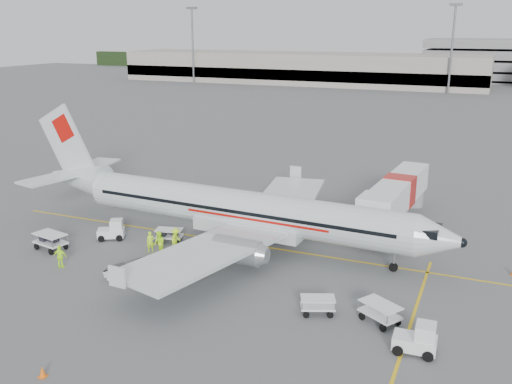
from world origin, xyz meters
TOP-DOWN VIEW (x-y plane):
  - ground at (0.00, 0.00)m, footprint 360.00×360.00m
  - stripe_lead at (0.00, 0.00)m, footprint 44.00×0.20m
  - stripe_cross at (14.00, -8.00)m, footprint 0.20×20.00m
  - terminal_west at (-40.00, 130.00)m, footprint 110.00×22.00m
  - treeline at (0.00, 175.00)m, footprint 300.00×3.00m
  - mast_west at (-70.00, 118.00)m, footprint 3.20×1.20m
  - mast_center at (5.00, 118.00)m, footprint 3.20×1.20m
  - aircraft at (-0.42, -0.09)m, footprint 37.47×30.10m
  - jet_bridge at (10.25, 9.44)m, footprint 4.48×16.75m
  - belt_loader at (-4.09, -9.18)m, footprint 5.14×2.67m
  - tug_fore at (14.59, -10.86)m, footprint 2.30×1.37m
  - tug_mid at (-0.98, -6.77)m, footprint 2.23×1.65m
  - tug_aft at (-10.63, -3.23)m, footprint 2.42×2.07m
  - cart_loaded_a at (-5.88, -2.00)m, footprint 2.38×1.77m
  - cart_loaded_b at (-13.52, -6.98)m, footprint 2.81×2.00m
  - cart_empty_a at (8.61, -8.79)m, footprint 2.35×1.89m
  - cart_empty_b at (12.28, -8.41)m, footprint 2.75×2.44m
  - cone_port at (1.45, 12.31)m, footprint 0.41×0.41m
  - cone_stbd at (-2.02, -20.34)m, footprint 0.38×0.38m
  - crew_a at (-6.15, -4.29)m, footprint 0.70×0.66m
  - crew_b at (-5.16, -4.60)m, footprint 1.16×1.10m
  - crew_c at (-4.46, -3.34)m, footprint 0.73×1.20m
  - crew_d at (-10.43, -9.39)m, footprint 1.06×0.64m

SIDE VIEW (x-z plane):
  - ground at x=0.00m, z-range 0.00..0.00m
  - stripe_lead at x=0.00m, z-range 0.00..0.01m
  - stripe_cross at x=14.00m, z-range 0.00..0.01m
  - cone_stbd at x=-2.02m, z-range 0.00..0.62m
  - cone_port at x=1.45m, z-range 0.00..0.67m
  - cart_empty_a at x=8.61m, z-range 0.00..1.07m
  - cart_loaded_a at x=-5.88m, z-range 0.00..1.11m
  - cart_empty_b at x=12.28m, z-range 0.00..1.24m
  - cart_loaded_b at x=-13.52m, z-range 0.00..1.34m
  - tug_mid at x=-0.98m, z-range 0.00..1.54m
  - crew_a at x=-6.15m, z-range 0.00..1.61m
  - tug_aft at x=-10.63m, z-range 0.00..1.62m
  - crew_d at x=-10.43m, z-range 0.00..1.70m
  - tug_fore at x=14.59m, z-range 0.00..1.74m
  - crew_c at x=-4.46m, z-range 0.00..1.82m
  - crew_b at x=-5.16m, z-range 0.00..1.89m
  - belt_loader at x=-4.09m, z-range 0.00..2.65m
  - jet_bridge at x=10.25m, z-range 0.00..4.34m
  - treeline at x=0.00m, z-range 0.00..6.00m
  - terminal_west at x=-40.00m, z-range 0.00..9.00m
  - aircraft at x=-0.42m, z-range 0.00..9.93m
  - mast_west at x=-70.00m, z-range 0.00..22.00m
  - mast_center at x=5.00m, z-range 0.00..22.00m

